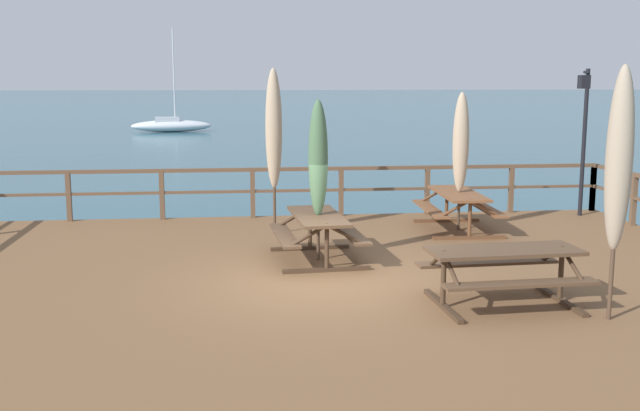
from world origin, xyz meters
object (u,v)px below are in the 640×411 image
object	(u,v)px
picnic_table_mid_right	(458,202)
sailboat_distant	(171,125)
lamp_post_hooked	(584,120)
picnic_table_mid_left	(503,264)
patio_umbrella_tall_mid_right	(619,160)
patio_umbrella_tall_back_left	(274,130)
patio_umbrella_tall_front	(461,143)
picnic_table_front_left	(318,227)
patio_umbrella_short_front	(318,159)

from	to	relation	value
picnic_table_mid_right	sailboat_distant	world-z (taller)	sailboat_distant
lamp_post_hooked	sailboat_distant	xyz separation A→B (m)	(-12.37, 42.11, -2.50)
picnic_table_mid_left	patio_umbrella_tall_mid_right	distance (m)	1.96
patio_umbrella_tall_back_left	sailboat_distant	size ratio (longest dim) A/B	0.41
patio_umbrella_tall_front	patio_umbrella_tall_mid_right	world-z (taller)	patio_umbrella_tall_mid_right
patio_umbrella_tall_mid_right	picnic_table_front_left	bearing A→B (deg)	133.18
picnic_table_mid_left	picnic_table_mid_right	bearing A→B (deg)	80.01
patio_umbrella_tall_back_left	patio_umbrella_tall_front	bearing A→B (deg)	-0.97
patio_umbrella_short_front	picnic_table_mid_right	bearing A→B (deg)	35.63
patio_umbrella_tall_front	picnic_table_mid_left	bearing A→B (deg)	-100.24
sailboat_distant	patio_umbrella_tall_mid_right	bearing A→B (deg)	-78.95
picnic_table_mid_left	patio_umbrella_short_front	world-z (taller)	patio_umbrella_short_front
lamp_post_hooked	sailboat_distant	bearing A→B (deg)	106.38
picnic_table_mid_left	patio_umbrella_short_front	xyz separation A→B (m)	(-2.16, 2.76, 1.12)
picnic_table_mid_right	patio_umbrella_short_front	size ratio (longest dim) A/B	0.81
picnic_table_mid_right	patio_umbrella_tall_back_left	size ratio (longest dim) A/B	0.67
patio_umbrella_tall_front	patio_umbrella_tall_mid_right	bearing A→B (deg)	-87.76
patio_umbrella_short_front	patio_umbrella_tall_back_left	xyz separation A→B (m)	(-0.61, 2.24, 0.34)
picnic_table_front_left	lamp_post_hooked	distance (m)	7.11
picnic_table_mid_left	sailboat_distant	bearing A→B (deg)	99.93
patio_umbrella_tall_mid_right	patio_umbrella_tall_back_left	bearing A→B (deg)	124.09
patio_umbrella_tall_back_left	lamp_post_hooked	distance (m)	6.79
picnic_table_front_left	patio_umbrella_tall_front	world-z (taller)	patio_umbrella_tall_front
patio_umbrella_tall_mid_right	patio_umbrella_tall_front	bearing A→B (deg)	92.24
picnic_table_front_left	picnic_table_mid_right	xyz separation A→B (m)	(3.03, 2.17, 0.00)
lamp_post_hooked	patio_umbrella_short_front	bearing A→B (deg)	-151.61
patio_umbrella_tall_back_left	sailboat_distant	xyz separation A→B (m)	(-5.67, 43.17, -2.41)
patio_umbrella_tall_front	patio_umbrella_tall_mid_right	distance (m)	5.68
patio_umbrella_tall_front	patio_umbrella_tall_back_left	distance (m)	3.67
patio_umbrella_short_front	patio_umbrella_tall_back_left	bearing A→B (deg)	105.21
patio_umbrella_tall_front	patio_umbrella_tall_mid_right	size ratio (longest dim) A/B	0.87
picnic_table_front_left	patio_umbrella_tall_front	xyz separation A→B (m)	(3.06, 2.18, 1.18)
picnic_table_front_left	patio_umbrella_tall_back_left	size ratio (longest dim) A/B	0.63
picnic_table_front_left	patio_umbrella_tall_front	distance (m)	3.93
patio_umbrella_tall_back_left	patio_umbrella_short_front	bearing A→B (deg)	-74.79
patio_umbrella_tall_back_left	lamp_post_hooked	xyz separation A→B (m)	(6.71, 1.06, 0.09)
patio_umbrella_tall_front	patio_umbrella_short_front	bearing A→B (deg)	-144.52
picnic_table_front_left	sailboat_distant	size ratio (longest dim) A/B	0.26
lamp_post_hooked	picnic_table_front_left	bearing A→B (deg)	-151.61
picnic_table_mid_right	picnic_table_front_left	bearing A→B (deg)	-144.38
patio_umbrella_tall_front	sailboat_distant	xyz separation A→B (m)	(-9.33, 43.23, -2.12)
picnic_table_mid_left	patio_umbrella_short_front	distance (m)	3.68
picnic_table_mid_right	lamp_post_hooked	world-z (taller)	lamp_post_hooked
picnic_table_mid_left	sailboat_distant	world-z (taller)	sailboat_distant
patio_umbrella_tall_back_left	patio_umbrella_tall_mid_right	xyz separation A→B (m)	(3.88, -5.73, -0.03)
picnic_table_mid_left	lamp_post_hooked	xyz separation A→B (m)	(3.94, 6.06, 1.55)
picnic_table_mid_left	patio_umbrella_tall_back_left	size ratio (longest dim) A/B	0.65
patio_umbrella_tall_back_left	patio_umbrella_tall_mid_right	bearing A→B (deg)	-55.91
patio_umbrella_tall_front	lamp_post_hooked	distance (m)	3.27
lamp_post_hooked	sailboat_distant	size ratio (longest dim) A/B	0.41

